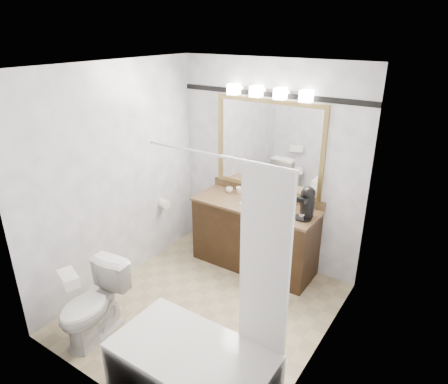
{
  "coord_description": "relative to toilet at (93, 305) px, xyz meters",
  "views": [
    {
      "loc": [
        2.08,
        -2.8,
        2.81
      ],
      "look_at": [
        -0.01,
        0.35,
        1.24
      ],
      "focal_mm": 32.0,
      "sensor_mm": 36.0,
      "label": 1
    }
  ],
  "objects": [
    {
      "name": "bathtub",
      "position": [
        1.21,
        0.02,
        -0.08
      ],
      "size": [
        1.3,
        0.75,
        1.96
      ],
      "color": "white",
      "rests_on": "ground"
    },
    {
      "name": "tp_roll",
      "position": [
        -0.48,
        1.58,
        0.34
      ],
      "size": [
        0.11,
        0.12,
        0.12
      ],
      "primitive_type": "cylinder",
      "rotation": [
        0.0,
        1.57,
        0.0
      ],
      "color": "white",
      "rests_on": "room"
    },
    {
      "name": "cup_right",
      "position": [
        0.32,
        2.12,
        0.52
      ],
      "size": [
        0.1,
        0.1,
        0.08
      ],
      "primitive_type": "imported",
      "rotation": [
        0.0,
        0.0,
        -0.17
      ],
      "color": "white",
      "rests_on": "vanity"
    },
    {
      "name": "soap_bottle_a",
      "position": [
        0.6,
        2.11,
        0.53
      ],
      "size": [
        0.05,
        0.05,
        0.09
      ],
      "primitive_type": "imported",
      "rotation": [
        0.0,
        0.0,
        -0.4
      ],
      "color": "white",
      "rests_on": "vanity"
    },
    {
      "name": "vanity",
      "position": [
        0.66,
        1.94,
        0.08
      ],
      "size": [
        1.53,
        0.58,
        0.97
      ],
      "color": "black",
      "rests_on": "ground"
    },
    {
      "name": "room",
      "position": [
        0.66,
        0.92,
        0.89
      ],
      "size": [
        2.42,
        2.62,
        2.52
      ],
      "color": "tan",
      "rests_on": "ground"
    },
    {
      "name": "cup_left",
      "position": [
        0.2,
        2.07,
        0.52
      ],
      "size": [
        0.11,
        0.11,
        0.07
      ],
      "primitive_type": "imported",
      "rotation": [
        0.0,
        0.0,
        -0.33
      ],
      "color": "white",
      "rests_on": "vanity"
    },
    {
      "name": "toilet",
      "position": [
        0.0,
        0.0,
        0.0
      ],
      "size": [
        0.48,
        0.75,
        0.73
      ],
      "primitive_type": "imported",
      "rotation": [
        0.0,
        0.0,
        0.1
      ],
      "color": "white",
      "rests_on": "ground"
    },
    {
      "name": "mirror",
      "position": [
        0.66,
        2.2,
        1.14
      ],
      "size": [
        1.4,
        0.04,
        1.1
      ],
      "color": "#9D8247",
      "rests_on": "room"
    },
    {
      "name": "tissue_box",
      "position": [
        0.0,
        -0.2,
        0.41
      ],
      "size": [
        0.27,
        0.2,
        0.1
      ],
      "primitive_type": "cube",
      "rotation": [
        0.0,
        0.0,
        -0.35
      ],
      "color": "white",
      "rests_on": "toilet"
    },
    {
      "name": "soap_bottle_b",
      "position": [
        0.77,
        2.09,
        0.52
      ],
      "size": [
        0.08,
        0.08,
        0.08
      ],
      "primitive_type": "imported",
      "rotation": [
        0.0,
        0.0,
        -0.43
      ],
      "color": "white",
      "rests_on": "vanity"
    },
    {
      "name": "accent_stripe",
      "position": [
        0.66,
        2.21,
        1.74
      ],
      "size": [
        2.4,
        0.01,
        0.06
      ],
      "primitive_type": "cube",
      "color": "black",
      "rests_on": "room"
    },
    {
      "name": "vanity_light_bar",
      "position": [
        0.66,
        2.15,
        1.77
      ],
      "size": [
        1.02,
        0.14,
        0.12
      ],
      "color": "silver",
      "rests_on": "room"
    },
    {
      "name": "coffee_maker",
      "position": [
        1.3,
        1.94,
        0.67
      ],
      "size": [
        0.19,
        0.23,
        0.36
      ],
      "rotation": [
        0.0,
        0.0,
        -0.25
      ],
      "color": "black",
      "rests_on": "vanity"
    },
    {
      "name": "soap_bar",
      "position": [
        0.81,
        2.05,
        0.5
      ],
      "size": [
        0.09,
        0.07,
        0.02
      ],
      "primitive_type": "cube",
      "rotation": [
        0.0,
        0.0,
        0.27
      ],
      "color": "beige",
      "rests_on": "vanity"
    }
  ]
}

